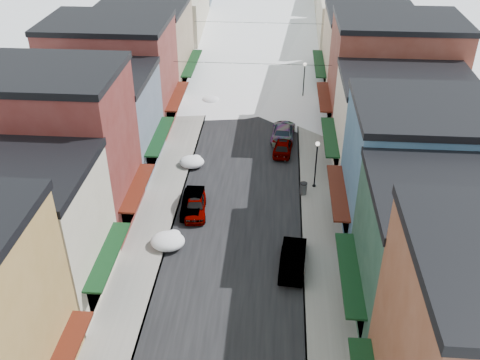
% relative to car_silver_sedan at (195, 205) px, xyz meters
% --- Properties ---
extents(road, '(10.00, 160.00, 0.01)m').
position_rel_car_silver_sedan_xyz_m(road, '(3.50, 38.04, -0.72)').
color(road, black).
rests_on(road, ground).
extents(sidewalk_left, '(3.20, 160.00, 0.15)m').
position_rel_car_silver_sedan_xyz_m(sidewalk_left, '(-3.10, 38.04, -0.65)').
color(sidewalk_left, gray).
rests_on(sidewalk_left, ground).
extents(sidewalk_right, '(3.20, 160.00, 0.15)m').
position_rel_car_silver_sedan_xyz_m(sidewalk_right, '(10.10, 38.04, -0.65)').
color(sidewalk_right, gray).
rests_on(sidewalk_right, ground).
extents(curb_left, '(0.10, 160.00, 0.15)m').
position_rel_car_silver_sedan_xyz_m(curb_left, '(-1.55, 38.04, -0.65)').
color(curb_left, slate).
rests_on(curb_left, ground).
extents(curb_right, '(0.10, 160.00, 0.15)m').
position_rel_car_silver_sedan_xyz_m(curb_right, '(8.55, 38.04, -0.65)').
color(curb_right, slate).
rests_on(curb_right, ground).
extents(bldg_l_cream, '(11.30, 8.20, 9.50)m').
position_rel_car_silver_sedan_xyz_m(bldg_l_cream, '(-9.69, -9.46, 4.03)').
color(bldg_l_cream, beige).
rests_on(bldg_l_cream, ground).
extents(bldg_l_brick_near, '(12.30, 8.20, 12.50)m').
position_rel_car_silver_sedan_xyz_m(bldg_l_brick_near, '(-10.19, -1.46, 5.53)').
color(bldg_l_brick_near, maroon).
rests_on(bldg_l_brick_near, ground).
extents(bldg_l_grayblue, '(11.30, 9.20, 9.00)m').
position_rel_car_silver_sedan_xyz_m(bldg_l_grayblue, '(-9.69, 7.04, 3.78)').
color(bldg_l_grayblue, slate).
rests_on(bldg_l_grayblue, ground).
extents(bldg_l_brick_far, '(13.30, 9.20, 11.00)m').
position_rel_car_silver_sedan_xyz_m(bldg_l_brick_far, '(-10.69, 16.04, 4.78)').
color(bldg_l_brick_far, maroon).
rests_on(bldg_l_brick_far, ground).
extents(bldg_l_tan, '(11.30, 11.20, 10.00)m').
position_rel_car_silver_sedan_xyz_m(bldg_l_tan, '(-9.69, 26.04, 4.28)').
color(bldg_l_tan, '#977E63').
rests_on(bldg_l_tan, ground).
extents(bldg_r_green, '(11.30, 9.20, 9.50)m').
position_rel_car_silver_sedan_xyz_m(bldg_r_green, '(16.69, -9.96, 4.03)').
color(bldg_r_green, '#1D3E2F').
rests_on(bldg_r_green, ground).
extents(bldg_r_blue, '(11.30, 9.20, 10.50)m').
position_rel_car_silver_sedan_xyz_m(bldg_r_blue, '(16.69, -0.96, 4.53)').
color(bldg_r_blue, '#355979').
rests_on(bldg_r_blue, ground).
extents(bldg_r_cream, '(12.30, 9.20, 9.00)m').
position_rel_car_silver_sedan_xyz_m(bldg_r_cream, '(17.19, 8.04, 3.78)').
color(bldg_r_cream, beige).
rests_on(bldg_r_cream, ground).
extents(bldg_r_brick_far, '(13.30, 9.20, 11.50)m').
position_rel_car_silver_sedan_xyz_m(bldg_r_brick_far, '(17.69, 17.04, 5.03)').
color(bldg_r_brick_far, maroon).
rests_on(bldg_r_brick_far, ground).
extents(bldg_r_tan, '(11.30, 11.20, 9.50)m').
position_rel_car_silver_sedan_xyz_m(bldg_r_tan, '(16.69, 27.04, 4.03)').
color(bldg_r_tan, tan).
rests_on(bldg_r_tan, ground).
extents(overhead_cables, '(16.40, 15.04, 0.04)m').
position_rel_car_silver_sedan_xyz_m(overhead_cables, '(3.50, 25.54, 5.48)').
color(overhead_cables, black).
rests_on(overhead_cables, ground).
extents(car_silver_sedan, '(2.17, 4.42, 1.45)m').
position_rel_car_silver_sedan_xyz_m(car_silver_sedan, '(0.00, 0.00, 0.00)').
color(car_silver_sedan, '#919498').
rests_on(car_silver_sedan, ground).
extents(car_dark_hatch, '(1.58, 4.34, 1.42)m').
position_rel_car_silver_sedan_xyz_m(car_dark_hatch, '(-0.28, 0.37, -0.01)').
color(car_dark_hatch, black).
rests_on(car_dark_hatch, ground).
extents(car_silver_wagon, '(2.73, 5.43, 1.51)m').
position_rel_car_silver_sedan_xyz_m(car_silver_wagon, '(0.00, 28.26, 0.03)').
color(car_silver_wagon, '#A8ACB1').
rests_on(car_silver_wagon, ground).
extents(car_green_sedan, '(2.08, 5.00, 1.61)m').
position_rel_car_silver_sedan_xyz_m(car_green_sedan, '(7.80, -6.04, 0.08)').
color(car_green_sedan, black).
rests_on(car_green_sedan, ground).
extents(car_gray_suv, '(2.14, 4.45, 1.46)m').
position_rel_car_silver_sedan_xyz_m(car_gray_suv, '(7.00, 10.59, 0.01)').
color(car_gray_suv, '#919299').
rests_on(car_gray_suv, ground).
extents(car_black_sedan, '(2.62, 5.59, 1.58)m').
position_rel_car_silver_sedan_xyz_m(car_black_sedan, '(7.00, 13.55, 0.06)').
color(car_black_sedan, black).
rests_on(car_black_sedan, ground).
extents(car_lane_silver, '(2.02, 4.21, 1.39)m').
position_rel_car_silver_sedan_xyz_m(car_lane_silver, '(2.50, 36.47, -0.03)').
color(car_lane_silver, gray).
rests_on(car_lane_silver, ground).
extents(car_lane_white, '(2.88, 5.66, 1.53)m').
position_rel_car_silver_sedan_xyz_m(car_lane_white, '(4.67, 45.97, 0.04)').
color(car_lane_white, silver).
rests_on(car_lane_white, ground).
extents(trash_can, '(0.63, 0.63, 1.06)m').
position_rel_car_silver_sedan_xyz_m(trash_can, '(8.77, 3.24, -0.03)').
color(trash_can, '#525457').
rests_on(trash_can, sidewalk_right).
extents(streetlamp_near, '(0.36, 0.36, 4.36)m').
position_rel_car_silver_sedan_xyz_m(streetlamp_near, '(9.75, 4.47, 2.18)').
color(streetlamp_near, black).
rests_on(streetlamp_near, sidewalk_right).
extents(streetlamp_far, '(0.39, 0.39, 4.68)m').
position_rel_car_silver_sedan_xyz_m(streetlamp_far, '(9.19, 22.59, 2.37)').
color(streetlamp_far, black).
rests_on(streetlamp_far, sidewalk_right).
extents(snow_pile_near, '(2.56, 2.77, 1.08)m').
position_rel_car_silver_sedan_xyz_m(snow_pile_near, '(-1.38, -4.39, -0.21)').
color(snow_pile_near, white).
rests_on(snow_pile_near, ground).
extents(snow_pile_mid, '(2.30, 2.62, 0.97)m').
position_rel_car_silver_sedan_xyz_m(snow_pile_mid, '(-1.38, 7.38, -0.26)').
color(snow_pile_mid, white).
rests_on(snow_pile_mid, ground).
extents(snow_pile_far, '(2.14, 2.52, 0.90)m').
position_rel_car_silver_sedan_xyz_m(snow_pile_far, '(-1.38, 21.58, -0.29)').
color(snow_pile_far, white).
rests_on(snow_pile_far, ground).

